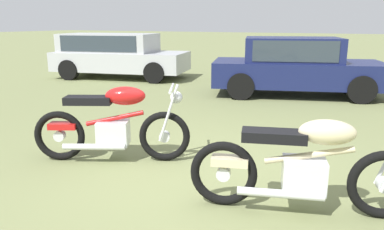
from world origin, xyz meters
TOP-DOWN VIEW (x-y plane):
  - ground_plane at (0.00, 0.00)m, footprint 120.00×120.00m
  - motorcycle_red at (-1.19, -0.02)m, footprint 1.91×1.12m
  - motorcycle_cream at (1.32, -0.33)m, footprint 2.11×0.90m
  - car_silver at (-5.91, 6.20)m, footprint 4.55×2.69m
  - car_navy at (-0.02, 5.71)m, footprint 4.42×2.83m

SIDE VIEW (x-z plane):
  - ground_plane at x=0.00m, z-range 0.00..0.00m
  - motorcycle_cream at x=1.32m, z-range -0.03..0.99m
  - motorcycle_red at x=-1.19m, z-range -0.01..1.00m
  - car_navy at x=-0.02m, z-range 0.08..1.51m
  - car_silver at x=-5.91m, z-range 0.12..1.55m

